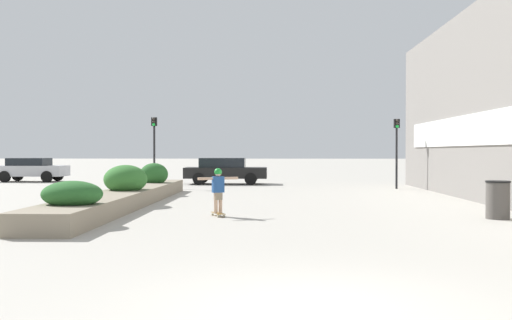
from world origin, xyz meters
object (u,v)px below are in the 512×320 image
Objects in this scene: skateboard at (218,214)px; trash_bin at (498,200)px; car_leftmost at (225,170)px; car_center_left at (31,169)px; traffic_light_right at (397,141)px; skateboarder at (218,186)px; traffic_light_left at (154,140)px.

skateboard is 0.75× the size of trash_bin.
car_leftmost is 1.12× the size of car_center_left.
traffic_light_right is at bearing 90.21° from trash_bin.
car_center_left is (-12.47, 2.31, -0.01)m from car_leftmost.
car_leftmost is 1.34× the size of traffic_light_right.
skateboarder is 0.31× the size of car_center_left.
skateboarder is (-0.00, 0.00, 0.82)m from skateboard.
skateboarder is 0.35× the size of traffic_light_left.
traffic_light_left is at bearing 85.75° from skateboard.
car_center_left is (-13.70, 18.94, -0.09)m from skateboarder.
traffic_light_right is (12.52, -0.66, -0.09)m from traffic_light_left.
traffic_light_left reaches higher than car_leftmost.
traffic_light_left is (-4.67, 13.22, 1.61)m from skateboarder.
skateboard is 16.68m from car_leftmost.
skateboarder is at bearing 4.23° from car_leftmost.
skateboarder is 0.37× the size of traffic_light_right.
car_center_left is at bearing 147.65° from traffic_light_left.
trash_bin is 19.30m from car_leftmost.
skateboarder is at bearing 80.33° from skateboard.
trash_bin is (7.90, -0.39, 0.46)m from skateboard.
traffic_light_left is at bearing 57.65° from car_center_left.
skateboard is at bearing -122.00° from traffic_light_right.
car_center_left is 22.53m from traffic_light_right.
skateboarder is at bearing 177.20° from trash_bin.
car_leftmost is at bearing 70.52° from skateboarder.
skateboarder is 0.27× the size of car_leftmost.
skateboard is 0.23× the size of traffic_light_right.
car_center_left is at bearing 163.51° from traffic_light_right.
car_center_left is 1.20× the size of traffic_light_right.
traffic_light_right reaches higher than car_leftmost.
trash_bin is 0.22× the size of car_leftmost.
traffic_light_right reaches higher than trash_bin.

